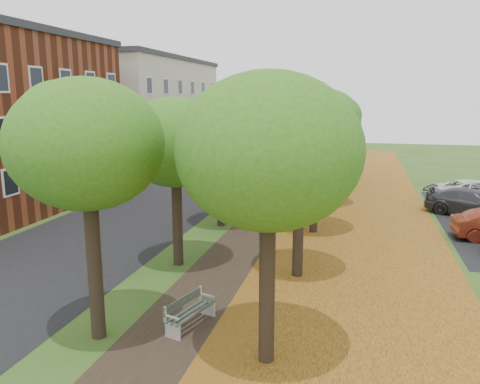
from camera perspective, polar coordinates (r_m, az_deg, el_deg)
The scene contains 10 objects.
ground at distance 13.45m, azimuth -8.31°, elevation -18.14°, with size 120.00×120.00×0.00m, color #2D4C19.
street_asphalt at distance 29.22m, azimuth -10.61°, elevation -1.76°, with size 8.00×70.00×0.01m, color black.
footpath at distance 26.97m, azimuth 4.02°, elevation -2.70°, with size 3.20×70.00×0.01m, color black.
leaf_verge at distance 26.57m, azimuth 14.70°, elevation -3.28°, with size 7.50×70.00×0.01m, color #A8761F.
tree_row_west at distance 26.67m, azimuth -0.53°, elevation 8.26°, with size 4.19×34.19×6.91m.
tree_row_east at distance 25.85m, azimuth 9.91°, elevation 7.99°, with size 4.19×34.19×6.91m.
building_cream at distance 48.82m, azimuth -12.10°, elevation 9.64°, with size 10.30×20.30×10.40m.
bench at distance 14.21m, azimuth -6.19°, elevation -14.28°, with size 1.04×1.93×0.88m.
car_grey at distance 29.48m, azimuth 26.53°, elevation -1.21°, with size 2.08×5.12×1.49m, color #36363B.
car_white at distance 33.39m, azimuth 26.79°, elevation 0.10°, with size 2.39×5.18×1.44m, color silver.
Camera 1 is at (4.66, -10.73, 6.64)m, focal length 35.00 mm.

